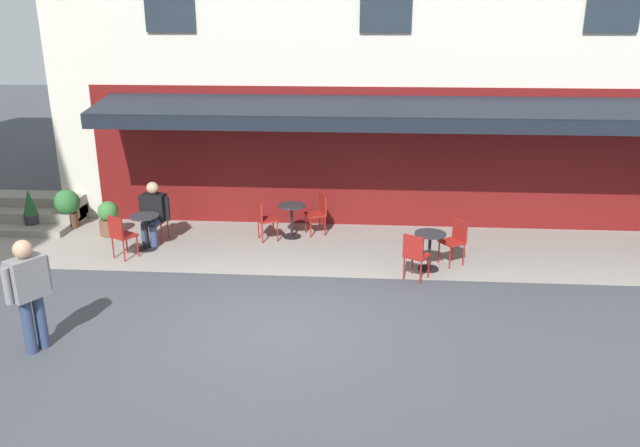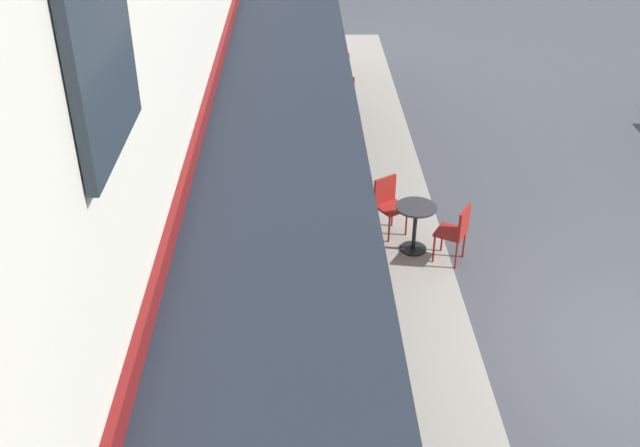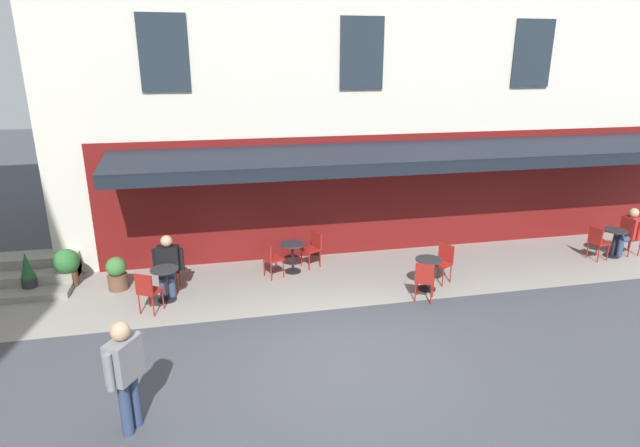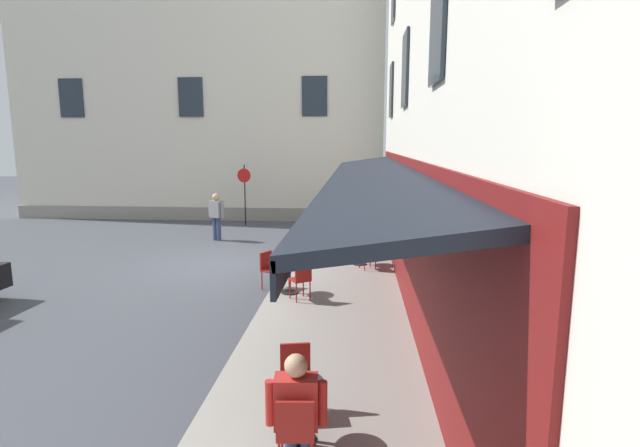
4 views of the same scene
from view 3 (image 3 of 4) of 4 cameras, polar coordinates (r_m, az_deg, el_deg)
ground_plane at (r=9.47m, az=2.68°, el=-14.56°), size 70.00×70.00×0.00m
sidewalk_cafe_terrace at (r=13.33m, az=12.60°, el=-4.93°), size 20.50×3.20×0.01m
back_alley_steps at (r=13.97m, az=-30.12°, el=-4.89°), size 2.40×1.75×0.60m
cafe_table_near_entrance at (r=15.74m, az=29.91°, el=-1.51°), size 0.60×0.60×0.75m
cafe_chair_red_kerbside at (r=15.24m, az=28.47°, el=-1.64°), size 0.47×0.47×0.91m
cafe_chair_red_near_door at (r=16.17m, az=31.52°, el=-1.10°), size 0.42×0.42×0.91m
cafe_table_mid_terrace at (r=12.68m, az=-3.07°, el=-3.33°), size 0.60×0.60×0.75m
cafe_chair_red_corner_right at (r=12.36m, az=-5.54°, el=-3.70°), size 0.53×0.53×0.91m
cafe_chair_red_under_awning at (r=12.99m, az=-0.74°, el=-2.51°), size 0.53×0.53×0.91m
cafe_table_streetside at (r=11.97m, az=11.93°, el=-5.04°), size 0.60×0.60×0.75m
cafe_chair_red_by_window at (r=11.37m, az=11.57°, el=-5.97°), size 0.55×0.55×0.91m
cafe_chair_red_facing_street at (r=12.45m, az=13.57°, el=-3.97°), size 0.55×0.55×0.91m
cafe_table_far_end at (r=11.69m, az=-16.82°, el=-6.01°), size 0.60×0.60×0.75m
cafe_chair_red_corner_left at (r=11.21m, az=-18.65°, el=-6.95°), size 0.55×0.55×0.91m
cafe_chair_red_back_row at (r=12.24m, az=-16.32°, el=-4.58°), size 0.44×0.44×0.91m
seated_patron_in_red at (r=15.97m, az=31.08°, el=-0.65°), size 0.57×0.67×1.31m
seated_companion_in_black at (r=11.99m, az=-16.56°, el=-4.24°), size 0.69×0.60×1.34m
walking_pedestrian_in_grey at (r=7.81m, az=-20.85°, el=-14.85°), size 0.49×0.63×1.72m
potted_plant_mid_terrace at (r=13.29m, az=-29.73°, el=-4.84°), size 0.33×0.33×0.98m
potted_plant_by_steps at (r=12.65m, az=-21.65°, el=-5.17°), size 0.45×0.45×0.78m
potted_plant_under_sign at (r=13.25m, az=-26.33°, el=-4.20°), size 0.59×0.59×0.91m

